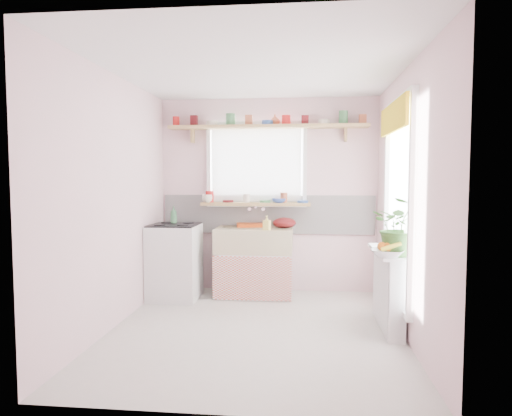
# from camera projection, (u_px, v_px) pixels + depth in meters

# --- Properties ---
(room) EXTENTS (3.20, 3.20, 3.20)m
(room) POSITION_uv_depth(u_px,v_px,m) (321.00, 187.00, 5.13)
(room) COLOR beige
(room) RESTS_ON ground
(sink_unit) EXTENTS (0.95, 0.65, 1.11)m
(sink_unit) POSITION_uv_depth(u_px,v_px,m) (254.00, 261.00, 5.71)
(sink_unit) COLOR white
(sink_unit) RESTS_ON ground
(cooker) EXTENTS (0.58, 0.58, 0.93)m
(cooker) POSITION_uv_depth(u_px,v_px,m) (175.00, 261.00, 5.56)
(cooker) COLOR white
(cooker) RESTS_ON ground
(radiator_ledge) EXTENTS (0.22, 0.95, 0.78)m
(radiator_ledge) POSITION_uv_depth(u_px,v_px,m) (389.00, 288.00, 4.48)
(radiator_ledge) COLOR white
(radiator_ledge) RESTS_ON ground
(windowsill) EXTENTS (1.40, 0.22, 0.04)m
(windowsill) POSITION_uv_depth(u_px,v_px,m) (256.00, 204.00, 5.84)
(windowsill) COLOR tan
(windowsill) RESTS_ON room
(pine_shelf) EXTENTS (2.52, 0.24, 0.04)m
(pine_shelf) POSITION_uv_depth(u_px,v_px,m) (267.00, 127.00, 5.75)
(pine_shelf) COLOR tan
(pine_shelf) RESTS_ON room
(shelf_crockery) EXTENTS (2.47, 0.11, 0.12)m
(shelf_crockery) POSITION_uv_depth(u_px,v_px,m) (267.00, 121.00, 5.75)
(shelf_crockery) COLOR red
(shelf_crockery) RESTS_ON pine_shelf
(sill_crockery) EXTENTS (1.35, 0.11, 0.12)m
(sill_crockery) POSITION_uv_depth(u_px,v_px,m) (252.00, 198.00, 5.84)
(sill_crockery) COLOR red
(sill_crockery) RESTS_ON windowsill
(dish_tray) EXTENTS (0.47, 0.38, 0.04)m
(dish_tray) POSITION_uv_depth(u_px,v_px,m) (253.00, 225.00, 5.89)
(dish_tray) COLOR #E25014
(dish_tray) RESTS_ON sink_unit
(colander) EXTENTS (0.32, 0.32, 0.13)m
(colander) POSITION_uv_depth(u_px,v_px,m) (284.00, 223.00, 5.69)
(colander) COLOR #570F11
(colander) RESTS_ON sink_unit
(jade_plant) EXTENTS (0.56, 0.51, 0.53)m
(jade_plant) POSITION_uv_depth(u_px,v_px,m) (400.00, 227.00, 4.11)
(jade_plant) COLOR #386628
(jade_plant) RESTS_ON radiator_ledge
(fruit_bowl) EXTENTS (0.36, 0.36, 0.07)m
(fruit_bowl) POSITION_uv_depth(u_px,v_px,m) (388.00, 253.00, 4.06)
(fruit_bowl) COLOR silver
(fruit_bowl) RESTS_ON radiator_ledge
(herb_pot) EXTENTS (0.12, 0.09, 0.21)m
(herb_pot) POSITION_uv_depth(u_px,v_px,m) (402.00, 246.00, 4.04)
(herb_pot) COLOR #326A2A
(herb_pot) RESTS_ON radiator_ledge
(soap_bottle_sink) EXTENTS (0.10, 0.10, 0.17)m
(soap_bottle_sink) POSITION_uv_depth(u_px,v_px,m) (267.00, 223.00, 5.48)
(soap_bottle_sink) COLOR #F5E46C
(soap_bottle_sink) RESTS_ON sink_unit
(sill_cup) EXTENTS (0.16, 0.16, 0.10)m
(sill_cup) POSITION_uv_depth(u_px,v_px,m) (207.00, 198.00, 5.84)
(sill_cup) COLOR beige
(sill_cup) RESTS_ON windowsill
(sill_bowl) EXTENTS (0.20, 0.20, 0.06)m
(sill_bowl) POSITION_uv_depth(u_px,v_px,m) (279.00, 201.00, 5.79)
(sill_bowl) COLOR #3655B1
(sill_bowl) RESTS_ON windowsill
(shelf_vase) EXTENTS (0.17, 0.17, 0.14)m
(shelf_vase) POSITION_uv_depth(u_px,v_px,m) (275.00, 120.00, 5.80)
(shelf_vase) COLOR #B95939
(shelf_vase) RESTS_ON pine_shelf
(cooker_bottle) EXTENTS (0.11, 0.11, 0.21)m
(cooker_bottle) POSITION_uv_depth(u_px,v_px,m) (174.00, 215.00, 5.65)
(cooker_bottle) COLOR #3A7448
(cooker_bottle) RESTS_ON cooker
(fruit) EXTENTS (0.20, 0.14, 0.10)m
(fruit) POSITION_uv_depth(u_px,v_px,m) (388.00, 247.00, 4.06)
(fruit) COLOR orange
(fruit) RESTS_ON fruit_bowl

